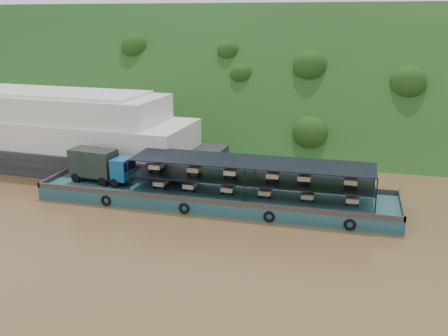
# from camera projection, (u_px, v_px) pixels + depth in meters

# --- Properties ---
(ground) EXTENTS (160.00, 160.00, 0.00)m
(ground) POSITION_uv_depth(u_px,v_px,m) (236.00, 211.00, 47.30)
(ground) COLOR brown
(ground) RESTS_ON ground
(hillside) EXTENTS (140.00, 39.60, 39.60)m
(hillside) POSITION_uv_depth(u_px,v_px,m) (288.00, 131.00, 80.63)
(hillside) COLOR #153513
(hillside) RESTS_ON ground
(cargo_barge) EXTENTS (35.00, 7.18, 4.61)m
(cargo_barge) POSITION_uv_depth(u_px,v_px,m) (205.00, 191.00, 49.19)
(cargo_barge) COLOR #153E4B
(cargo_barge) RESTS_ON ground
(passenger_ferry) EXTENTS (45.75, 13.69, 9.15)m
(passenger_ferry) POSITION_uv_depth(u_px,v_px,m) (42.00, 132.00, 61.80)
(passenger_ferry) COLOR black
(passenger_ferry) RESTS_ON ground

